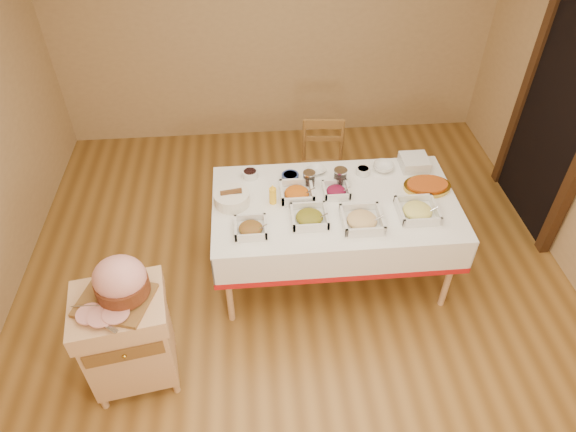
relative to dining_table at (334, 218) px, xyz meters
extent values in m
plane|color=olive|center=(-0.30, -0.30, -0.60)|extent=(5.00, 5.00, 0.00)
plane|color=tan|center=(-0.30, 2.20, 0.70)|extent=(4.50, 0.00, 4.50)
cube|color=black|center=(1.91, 0.60, 0.45)|extent=(0.06, 0.90, 2.10)
cube|color=#3B2212|center=(1.89, 1.10, 0.45)|extent=(0.08, 0.10, 2.10)
cube|color=#DCAC79|center=(0.00, 0.00, 0.13)|extent=(1.80, 1.00, 0.04)
cylinder|color=#DCAC79|center=(-0.82, -0.42, -0.24)|extent=(0.05, 0.05, 0.71)
cylinder|color=#DCAC79|center=(-0.82, 0.42, -0.24)|extent=(0.05, 0.05, 0.71)
cylinder|color=#DCAC79|center=(0.82, -0.42, -0.24)|extent=(0.05, 0.05, 0.71)
cylinder|color=#DCAC79|center=(0.82, 0.42, -0.24)|extent=(0.05, 0.05, 0.71)
cube|color=white|center=(0.00, 0.00, 0.16)|extent=(1.82, 1.02, 0.01)
cube|color=#DCAC79|center=(-1.46, -0.84, -0.22)|extent=(0.59, 0.51, 0.56)
cube|color=#DCAC79|center=(-1.46, -0.84, 0.13)|extent=(0.63, 0.55, 0.14)
cube|color=brown|center=(-1.46, -1.06, -0.04)|extent=(0.46, 0.08, 0.11)
sphere|color=gold|center=(-1.46, -1.07, -0.04)|extent=(0.03, 0.03, 0.03)
cylinder|color=#DCAC79|center=(-1.69, -1.03, -0.55)|extent=(0.05, 0.05, 0.09)
cylinder|color=#DCAC79|center=(-1.69, -0.66, -0.55)|extent=(0.05, 0.05, 0.09)
cylinder|color=#DCAC79|center=(-1.22, -1.03, -0.55)|extent=(0.05, 0.05, 0.09)
cylinder|color=#DCAC79|center=(-1.22, -0.66, -0.55)|extent=(0.05, 0.05, 0.09)
cube|color=brown|center=(0.03, 0.80, -0.16)|extent=(0.43, 0.41, 0.03)
cylinder|color=brown|center=(-0.16, 0.64, -0.39)|extent=(0.03, 0.03, 0.42)
cylinder|color=brown|center=(-0.12, 0.98, -0.39)|extent=(0.03, 0.03, 0.42)
cylinder|color=brown|center=(0.18, 0.61, -0.39)|extent=(0.03, 0.03, 0.42)
cylinder|color=brown|center=(0.21, 0.95, -0.39)|extent=(0.03, 0.03, 0.42)
cylinder|color=brown|center=(-0.12, 0.98, 0.05)|extent=(0.03, 0.03, 0.45)
cylinder|color=brown|center=(0.21, 0.95, 0.05)|extent=(0.03, 0.03, 0.45)
cube|color=brown|center=(0.05, 0.96, 0.24)|extent=(0.36, 0.07, 0.08)
cube|color=brown|center=(-1.46, -0.84, 0.21)|extent=(0.42, 0.33, 0.03)
ellipsoid|color=pink|center=(-1.41, -0.80, 0.36)|extent=(0.31, 0.28, 0.27)
cylinder|color=#5E2C15|center=(-1.41, -0.80, 0.29)|extent=(0.32, 0.32, 0.10)
cube|color=silver|center=(-1.51, -1.01, 0.23)|extent=(0.26, 0.12, 0.00)
cylinder|color=silver|center=(-1.54, -0.90, 0.24)|extent=(0.30, 0.09, 0.01)
cube|color=silver|center=(-0.63, -0.26, 0.17)|extent=(0.22, 0.22, 0.01)
ellipsoid|color=#AC131F|center=(-0.63, -0.26, 0.19)|extent=(0.17, 0.17, 0.06)
cylinder|color=silver|center=(-0.59, -0.29, 0.19)|extent=(0.13, 0.01, 0.10)
cube|color=silver|center=(-0.22, -0.19, 0.17)|extent=(0.25, 0.25, 0.01)
ellipsoid|color=#AB6A15|center=(-0.22, -0.19, 0.19)|extent=(0.19, 0.19, 0.07)
cylinder|color=silver|center=(-0.16, -0.21, 0.20)|extent=(0.14, 0.01, 0.10)
cube|color=silver|center=(0.15, -0.26, 0.17)|extent=(0.28, 0.28, 0.02)
ellipsoid|color=#D9B373|center=(0.15, -0.26, 0.20)|extent=(0.22, 0.22, 0.08)
cylinder|color=silver|center=(0.21, -0.28, 0.20)|extent=(0.16, 0.01, 0.12)
cube|color=silver|center=(0.56, -0.19, 0.17)|extent=(0.28, 0.28, 0.02)
ellipsoid|color=#E3DF6C|center=(0.56, -0.19, 0.20)|extent=(0.21, 0.21, 0.07)
cylinder|color=silver|center=(0.62, -0.22, 0.20)|extent=(0.15, 0.01, 0.11)
cube|color=silver|center=(-0.28, 0.08, 0.17)|extent=(0.25, 0.25, 0.02)
ellipsoid|color=#C65B0E|center=(-0.28, 0.08, 0.19)|extent=(0.19, 0.19, 0.07)
cylinder|color=silver|center=(-0.23, 0.06, 0.20)|extent=(0.16, 0.01, 0.12)
cube|color=silver|center=(0.02, 0.09, 0.17)|extent=(0.19, 0.19, 0.01)
ellipsoid|color=maroon|center=(0.02, 0.09, 0.19)|extent=(0.15, 0.15, 0.05)
cylinder|color=silver|center=(0.06, 0.07, 0.19)|extent=(0.13, 0.01, 0.09)
cylinder|color=silver|center=(-0.62, 0.36, 0.19)|extent=(0.12, 0.12, 0.06)
cylinder|color=black|center=(-0.62, 0.36, 0.21)|extent=(0.10, 0.10, 0.02)
cylinder|color=navy|center=(-0.31, 0.29, 0.19)|extent=(0.13, 0.13, 0.06)
cylinder|color=maroon|center=(-0.31, 0.29, 0.21)|extent=(0.11, 0.11, 0.02)
cylinder|color=silver|center=(0.27, 0.32, 0.19)|extent=(0.11, 0.11, 0.05)
cylinder|color=#C65B0E|center=(0.27, 0.32, 0.21)|extent=(0.09, 0.09, 0.02)
imported|color=silver|center=(-0.09, 0.37, 0.18)|extent=(0.18, 0.18, 0.03)
imported|color=silver|center=(0.44, 0.36, 0.19)|extent=(0.21, 0.21, 0.05)
cylinder|color=silver|center=(-0.17, 0.21, 0.22)|extent=(0.09, 0.09, 0.11)
cylinder|color=silver|center=(-0.17, 0.21, 0.28)|extent=(0.10, 0.10, 0.01)
cylinder|color=black|center=(-0.17, 0.21, 0.20)|extent=(0.08, 0.08, 0.08)
cylinder|color=silver|center=(0.07, 0.21, 0.22)|extent=(0.10, 0.10, 0.12)
cylinder|color=silver|center=(0.07, 0.21, 0.29)|extent=(0.10, 0.10, 0.01)
cylinder|color=black|center=(0.07, 0.21, 0.20)|extent=(0.08, 0.08, 0.09)
cylinder|color=yellow|center=(-0.46, 0.03, 0.23)|extent=(0.05, 0.05, 0.13)
cone|color=yellow|center=(-0.46, 0.03, 0.31)|extent=(0.03, 0.03, 0.03)
cylinder|color=white|center=(-0.76, 0.05, 0.21)|extent=(0.26, 0.26, 0.09)
cube|color=silver|center=(0.69, 0.37, 0.17)|extent=(0.21, 0.21, 0.01)
cube|color=silver|center=(0.69, 0.37, 0.18)|extent=(0.21, 0.21, 0.01)
cube|color=silver|center=(0.69, 0.37, 0.19)|extent=(0.21, 0.21, 0.01)
cube|color=silver|center=(0.69, 0.37, 0.21)|extent=(0.21, 0.21, 0.01)
cube|color=silver|center=(0.69, 0.37, 0.22)|extent=(0.21, 0.21, 0.01)
cube|color=silver|center=(0.69, 0.37, 0.23)|extent=(0.21, 0.21, 0.01)
cube|color=silver|center=(0.69, 0.37, 0.25)|extent=(0.21, 0.21, 0.01)
ellipsoid|color=gold|center=(0.72, 0.10, 0.18)|extent=(0.36, 0.26, 0.03)
ellipsoid|color=#B14B13|center=(0.72, 0.10, 0.19)|extent=(0.31, 0.22, 0.04)
camera|label=1|loc=(-0.60, -2.86, 2.61)|focal=32.00mm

